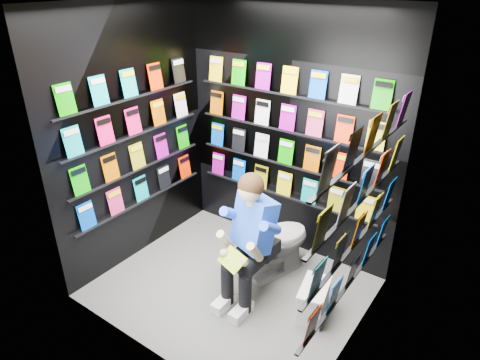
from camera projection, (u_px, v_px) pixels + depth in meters
The scene contains 14 objects.
floor at pixel (231, 288), 4.21m from camera, with size 2.40×2.40×0.00m, color slate.
ceiling at pixel (228, 3), 3.06m from camera, with size 2.40×2.40×0.00m, color white.
wall_back at pixel (288, 135), 4.36m from camera, with size 2.40×0.04×2.60m, color black.
wall_front at pixel (142, 218), 2.90m from camera, with size 2.40×0.04×2.60m, color black.
wall_left at pixel (133, 139), 4.26m from camera, with size 0.04×2.00×2.60m, color black.
wall_right at pixel (366, 209), 3.01m from camera, with size 0.04×2.00×2.60m, color black.
comics_back at pixel (287, 135), 4.34m from camera, with size 2.10×0.06×1.37m, color #CC0F53, non-canonical shape.
comics_left at pixel (135, 139), 4.24m from camera, with size 0.06×1.70×1.37m, color #CC0F53, non-canonical shape.
comics_right at pixel (362, 207), 3.02m from camera, with size 0.06×1.70×1.37m, color #CC0F53, non-canonical shape.
toilet at pixel (275, 241), 4.29m from camera, with size 0.42×0.75×0.73m, color white.
longbox at pixel (313, 302), 3.82m from camera, with size 0.21×0.39×0.29m, color white.
longbox_lid at pixel (315, 288), 3.75m from camera, with size 0.23×0.40×0.03m, color white.
reader at pixel (255, 223), 3.84m from camera, with size 0.51×0.75×1.39m, color blue, non-canonical shape.
held_comic at pixel (232, 260), 3.67m from camera, with size 0.26×0.01×0.18m, color green.
Camera 1 is at (1.99, -2.64, 2.82)m, focal length 32.00 mm.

